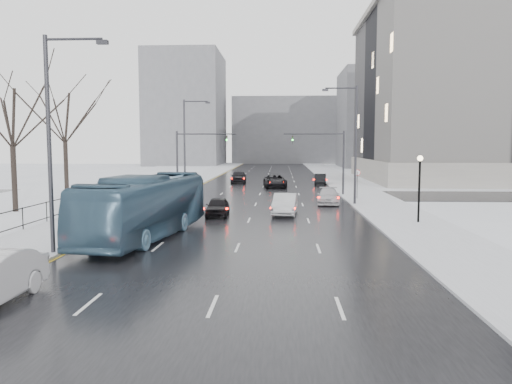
% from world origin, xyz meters
% --- Properties ---
extents(road, '(16.00, 150.00, 0.04)m').
position_xyz_m(road, '(0.00, 60.00, 0.02)').
color(road, black).
rests_on(road, ground).
extents(cross_road, '(130.00, 10.00, 0.04)m').
position_xyz_m(cross_road, '(0.00, 48.00, 0.02)').
color(cross_road, black).
rests_on(cross_road, ground).
extents(sidewalk_left, '(5.00, 150.00, 0.16)m').
position_xyz_m(sidewalk_left, '(-10.50, 60.00, 0.08)').
color(sidewalk_left, silver).
rests_on(sidewalk_left, ground).
extents(sidewalk_right, '(5.00, 150.00, 0.16)m').
position_xyz_m(sidewalk_right, '(10.50, 60.00, 0.08)').
color(sidewalk_right, silver).
rests_on(sidewalk_right, ground).
extents(park_strip, '(14.00, 150.00, 0.12)m').
position_xyz_m(park_strip, '(-20.00, 60.00, 0.06)').
color(park_strip, white).
rests_on(park_strip, ground).
extents(tree_park_d, '(8.75, 8.75, 12.50)m').
position_xyz_m(tree_park_d, '(-17.80, 34.00, 0.00)').
color(tree_park_d, black).
rests_on(tree_park_d, ground).
extents(tree_park_e, '(9.45, 9.45, 13.50)m').
position_xyz_m(tree_park_e, '(-18.20, 44.00, 0.00)').
color(tree_park_e, black).
rests_on(tree_park_e, ground).
extents(iron_fence, '(0.06, 70.00, 1.30)m').
position_xyz_m(iron_fence, '(-13.00, 30.00, 0.91)').
color(iron_fence, black).
rests_on(iron_fence, sidewalk_left).
extents(streetlight_r_mid, '(2.95, 0.25, 10.00)m').
position_xyz_m(streetlight_r_mid, '(8.17, 40.00, 5.62)').
color(streetlight_r_mid, '#2D2D33').
rests_on(streetlight_r_mid, ground).
extents(streetlight_l_near, '(2.95, 0.25, 10.00)m').
position_xyz_m(streetlight_l_near, '(-8.17, 20.00, 5.62)').
color(streetlight_l_near, '#2D2D33').
rests_on(streetlight_l_near, ground).
extents(streetlight_l_far, '(2.95, 0.25, 10.00)m').
position_xyz_m(streetlight_l_far, '(-8.17, 52.00, 5.62)').
color(streetlight_l_far, '#2D2D33').
rests_on(streetlight_l_far, ground).
extents(lamppost_r_mid, '(0.36, 0.36, 4.28)m').
position_xyz_m(lamppost_r_mid, '(11.00, 30.00, 2.94)').
color(lamppost_r_mid, black).
rests_on(lamppost_r_mid, sidewalk_right).
extents(mast_signal_right, '(6.10, 0.33, 6.50)m').
position_xyz_m(mast_signal_right, '(7.33, 48.00, 4.11)').
color(mast_signal_right, '#2D2D33').
rests_on(mast_signal_right, ground).
extents(mast_signal_left, '(6.10, 0.33, 6.50)m').
position_xyz_m(mast_signal_left, '(-7.33, 48.00, 4.11)').
color(mast_signal_left, '#2D2D33').
rests_on(mast_signal_left, ground).
extents(no_uturn_sign, '(0.60, 0.06, 2.70)m').
position_xyz_m(no_uturn_sign, '(9.20, 44.00, 2.30)').
color(no_uturn_sign, '#2D2D33').
rests_on(no_uturn_sign, sidewalk_right).
extents(civic_building, '(41.00, 31.00, 24.80)m').
position_xyz_m(civic_building, '(35.00, 72.00, 11.21)').
color(civic_building, gray).
rests_on(civic_building, ground).
extents(bldg_far_right, '(24.00, 20.00, 22.00)m').
position_xyz_m(bldg_far_right, '(28.00, 115.00, 11.00)').
color(bldg_far_right, slate).
rests_on(bldg_far_right, ground).
extents(bldg_far_left, '(18.00, 22.00, 28.00)m').
position_xyz_m(bldg_far_left, '(-22.00, 125.00, 14.00)').
color(bldg_far_left, slate).
rests_on(bldg_far_left, ground).
extents(bldg_far_center, '(30.00, 18.00, 18.00)m').
position_xyz_m(bldg_far_center, '(4.00, 140.00, 9.00)').
color(bldg_far_center, slate).
rests_on(bldg_far_center, ground).
extents(bus, '(4.57, 12.65, 3.45)m').
position_xyz_m(bus, '(-5.23, 24.41, 1.76)').
color(bus, '#3A5A72').
rests_on(bus, road).
extents(sedan_center_near, '(1.71, 3.95, 1.33)m').
position_xyz_m(sedan_center_near, '(-2.38, 33.02, 0.70)').
color(sedan_center_near, black).
rests_on(sedan_center_near, road).
extents(sedan_right_near, '(1.99, 4.77, 1.53)m').
position_xyz_m(sedan_right_near, '(2.45, 33.82, 0.81)').
color(sedan_right_near, silver).
rests_on(sedan_right_near, road).
extents(sedan_right_cross, '(3.06, 5.72, 1.53)m').
position_xyz_m(sedan_right_cross, '(1.46, 57.18, 0.80)').
color(sedan_right_cross, black).
rests_on(sedan_right_cross, road).
extents(sedan_right_far, '(2.25, 4.72, 1.33)m').
position_xyz_m(sedan_right_far, '(6.24, 40.70, 0.70)').
color(sedan_right_far, '#BAB7BC').
rests_on(sedan_right_far, road).
extents(sedan_center_far, '(2.17, 4.99, 1.67)m').
position_xyz_m(sedan_center_far, '(-3.50, 63.94, 0.88)').
color(sedan_center_far, black).
rests_on(sedan_center_far, road).
extents(sedan_right_distant, '(1.74, 4.21, 1.35)m').
position_xyz_m(sedan_right_distant, '(7.20, 61.86, 0.72)').
color(sedan_right_distant, black).
rests_on(sedan_right_distant, road).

